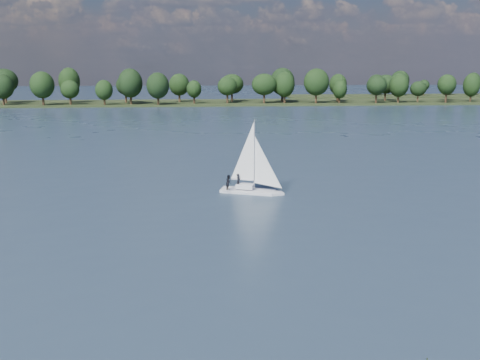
# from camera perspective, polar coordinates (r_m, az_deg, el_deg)

# --- Properties ---
(ground) EXTENTS (700.00, 700.00, 0.00)m
(ground) POSITION_cam_1_polar(r_m,az_deg,el_deg) (130.75, -4.48, 4.90)
(ground) COLOR #233342
(ground) RESTS_ON ground
(far_shore) EXTENTS (660.00, 40.00, 1.50)m
(far_shore) POSITION_cam_1_polar(r_m,az_deg,el_deg) (242.29, -4.90, 8.13)
(far_shore) COLOR black
(far_shore) RESTS_ON ground
(far_shore_back) EXTENTS (220.00, 30.00, 1.40)m
(far_shore_back) POSITION_cam_1_polar(r_m,az_deg,el_deg) (332.25, 24.13, 8.17)
(far_shore_back) COLOR black
(far_shore_back) RESTS_ON ground
(sailboat) EXTENTS (7.82, 4.81, 9.98)m
(sailboat) POSITION_cam_1_polar(r_m,az_deg,el_deg) (68.57, 0.90, 0.87)
(sailboat) COLOR silver
(sailboat) RESTS_ON ground
(treeline) EXTENTS (562.54, 73.92, 18.36)m
(treeline) POSITION_cam_1_polar(r_m,az_deg,el_deg) (239.34, -9.22, 9.91)
(treeline) COLOR black
(treeline) RESTS_ON ground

